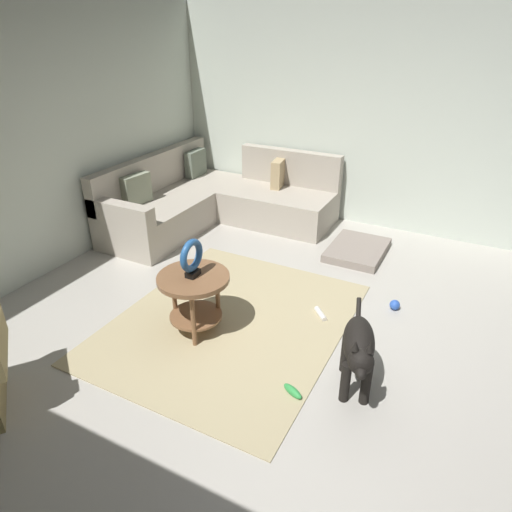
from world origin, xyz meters
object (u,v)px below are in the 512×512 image
(side_table, at_px, (194,289))
(dog_toy_ball, at_px, (395,305))
(dog_toy_bone, at_px, (293,391))
(torus_sculpture, at_px, (192,257))
(dog_bed_mat, at_px, (357,250))
(sectional_couch, at_px, (214,202))
(dog, at_px, (358,348))
(dog_toy_rope, at_px, (321,314))

(side_table, distance_m, dog_toy_ball, 1.87)
(side_table, relative_size, dog_toy_bone, 3.33)
(torus_sculpture, distance_m, dog_bed_mat, 2.32)
(dog_bed_mat, distance_m, dog_toy_ball, 1.14)
(sectional_couch, xyz_separation_m, dog_toy_ball, (-0.97, -2.57, -0.24))
(dog_toy_bone, bearing_deg, dog, -55.99)
(torus_sculpture, bearing_deg, dog_toy_bone, -107.35)
(side_table, bearing_deg, dog_toy_ball, -52.73)
(torus_sculpture, relative_size, dog_toy_bone, 1.81)
(torus_sculpture, bearing_deg, dog_bed_mat, -21.77)
(side_table, distance_m, dog_bed_mat, 2.25)
(sectional_couch, bearing_deg, dog_toy_rope, -124.83)
(side_table, height_order, dog_toy_rope, side_table)
(dog_bed_mat, relative_size, dog_toy_ball, 8.45)
(dog_bed_mat, relative_size, dog, 0.97)
(dog, height_order, dog_toy_rope, dog)
(dog_toy_ball, xyz_separation_m, dog_toy_rope, (-0.42, 0.57, -0.02))
(dog_toy_ball, relative_size, dog_toy_bone, 0.53)
(dog_bed_mat, bearing_deg, dog_toy_ball, -146.42)
(torus_sculpture, relative_size, dog_toy_rope, 1.72)
(sectional_couch, xyz_separation_m, side_table, (-2.07, -1.11, 0.12))
(dog_toy_rope, bearing_deg, dog_toy_bone, -170.97)
(dog_toy_ball, bearing_deg, torus_sculpture, 127.27)
(sectional_couch, distance_m, side_table, 2.36)
(sectional_couch, bearing_deg, dog_toy_bone, -138.07)
(side_table, bearing_deg, dog, -93.03)
(dog_toy_ball, bearing_deg, dog_toy_rope, 126.50)
(sectional_couch, xyz_separation_m, dog, (-2.15, -2.53, 0.09))
(dog_toy_bone, bearing_deg, side_table, 72.65)
(dog_toy_rope, bearing_deg, sectional_couch, 55.17)
(dog_toy_bone, bearing_deg, dog_bed_mat, 5.31)
(side_table, bearing_deg, torus_sculpture, 82.87)
(side_table, bearing_deg, dog_toy_rope, -52.23)
(torus_sculpture, xyz_separation_m, dog_toy_rope, (0.69, -0.88, -0.69))
(sectional_couch, distance_m, dog_toy_rope, 2.45)
(side_table, distance_m, dog_toy_rope, 1.19)
(torus_sculpture, distance_m, dog_toy_ball, 1.95)
(dog_toy_ball, bearing_deg, dog_bed_mat, 33.58)
(sectional_couch, height_order, side_table, sectional_couch)
(torus_sculpture, xyz_separation_m, dog, (-0.07, -1.42, -0.33))
(sectional_couch, bearing_deg, dog, -130.35)
(dog_toy_rope, bearing_deg, dog_bed_mat, 2.55)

